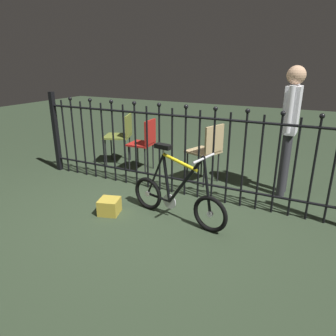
# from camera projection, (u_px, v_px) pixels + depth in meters

# --- Properties ---
(ground_plane) EXTENTS (20.00, 20.00, 0.00)m
(ground_plane) POSITION_uv_depth(u_px,v_px,m) (145.00, 214.00, 3.69)
(ground_plane) COLOR #2C3A27
(iron_fence) EXTENTS (4.31, 0.07, 1.29)m
(iron_fence) POSITION_uv_depth(u_px,v_px,m) (169.00, 147.00, 4.11)
(iron_fence) COLOR black
(iron_fence) RESTS_ON ground
(bicycle) EXTENTS (1.28, 0.41, 0.87)m
(bicycle) POSITION_uv_depth(u_px,v_px,m) (177.00, 196.00, 3.47)
(bicycle) COLOR black
(bicycle) RESTS_ON ground
(chair_red) EXTENTS (0.40, 0.39, 0.86)m
(chair_red) POSITION_uv_depth(u_px,v_px,m) (145.00, 140.00, 4.98)
(chair_red) COLOR black
(chair_red) RESTS_ON ground
(chair_olive) EXTENTS (0.57, 0.57, 0.87)m
(chair_olive) POSITION_uv_depth(u_px,v_px,m) (122.00, 133.00, 5.36)
(chair_olive) COLOR black
(chair_olive) RESTS_ON ground
(chair_tan) EXTENTS (0.53, 0.53, 0.89)m
(chair_tan) POSITION_uv_depth(u_px,v_px,m) (208.00, 148.00, 4.46)
(chair_tan) COLOR black
(chair_tan) RESTS_ON ground
(person_visitor) EXTENTS (0.23, 0.48, 1.70)m
(person_visitor) POSITION_uv_depth(u_px,v_px,m) (290.00, 120.00, 3.93)
(person_visitor) COLOR #2D2D33
(person_visitor) RESTS_ON ground
(display_crate) EXTENTS (0.29, 0.29, 0.19)m
(display_crate) POSITION_uv_depth(u_px,v_px,m) (109.00, 206.00, 3.67)
(display_crate) COLOR #B29933
(display_crate) RESTS_ON ground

